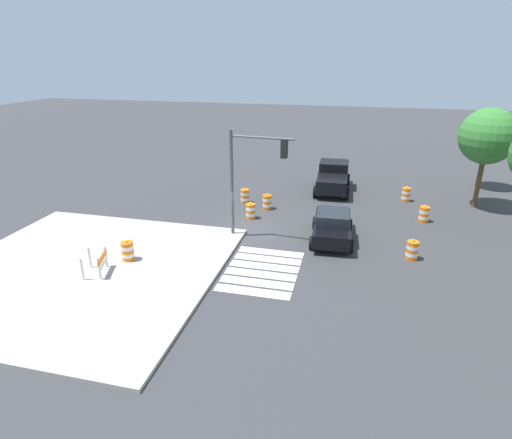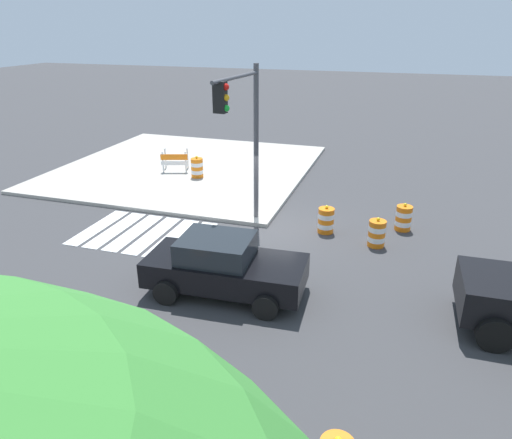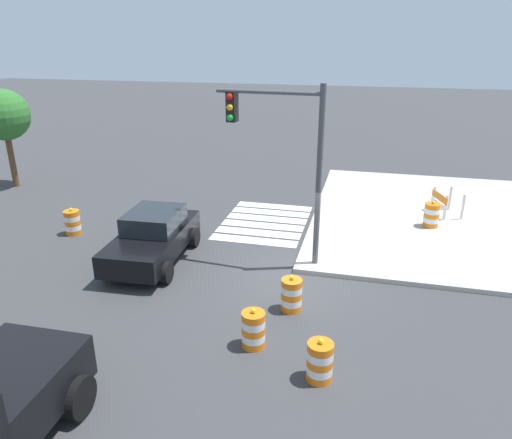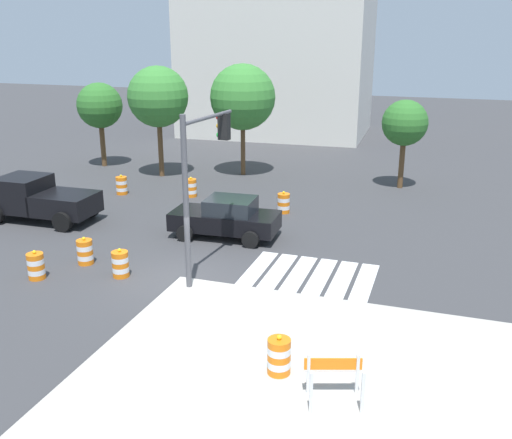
{
  "view_description": "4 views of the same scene",
  "coord_description": "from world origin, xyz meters",
  "px_view_note": "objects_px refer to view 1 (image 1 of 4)",
  "views": [
    {
      "loc": [
        20.26,
        5.45,
        9.14
      ],
      "look_at": [
        0.85,
        0.73,
        1.15
      ],
      "focal_mm": 29.38,
      "sensor_mm": 36.0,
      "label": 1
    },
    {
      "loc": [
        -4.4,
        15.12,
        6.91
      ],
      "look_at": [
        -0.27,
        2.15,
        1.23
      ],
      "focal_mm": 33.3,
      "sensor_mm": 36.0,
      "label": 2
    },
    {
      "loc": [
        -13.07,
        -2.02,
        6.87
      ],
      "look_at": [
        1.03,
        1.43,
        1.27
      ],
      "focal_mm": 33.49,
      "sensor_mm": 36.0,
      "label": 3
    },
    {
      "loc": [
        8.02,
        -16.1,
        8.0
      ],
      "look_at": [
        2.0,
        2.0,
        1.75
      ],
      "focal_mm": 40.69,
      "sensor_mm": 36.0,
      "label": 4
    }
  ],
  "objects_px": {
    "traffic_barrel_median_near": "(406,194)",
    "traffic_barrel_far_curb": "(267,202)",
    "traffic_barrel_lane_center": "(245,196)",
    "construction_barricade": "(99,261)",
    "sports_car": "(332,225)",
    "pickup_truck": "(333,177)",
    "street_tree_streetside_far": "(488,136)",
    "street_tree_corner_lot": "(487,137)",
    "traffic_barrel_crosswalk_end": "(412,250)",
    "traffic_barrel_on_sidewalk": "(128,251)",
    "traffic_barrel_median_far": "(424,214)",
    "traffic_light_pole": "(253,166)",
    "traffic_barrel_near_corner": "(251,211)"
  },
  "relations": [
    {
      "from": "traffic_barrel_median_near",
      "to": "construction_barricade",
      "type": "distance_m",
      "value": 19.46
    },
    {
      "from": "pickup_truck",
      "to": "street_tree_streetside_far",
      "type": "height_order",
      "value": "street_tree_streetside_far"
    },
    {
      "from": "traffic_barrel_lane_center",
      "to": "street_tree_streetside_far",
      "type": "xyz_separation_m",
      "value": [
        -2.7,
        14.38,
        4.01
      ]
    },
    {
      "from": "street_tree_streetside_far",
      "to": "street_tree_corner_lot",
      "type": "bearing_deg",
      "value": 165.19
    },
    {
      "from": "traffic_barrel_crosswalk_end",
      "to": "traffic_barrel_on_sidewalk",
      "type": "distance_m",
      "value": 13.34
    },
    {
      "from": "traffic_barrel_median_near",
      "to": "traffic_barrel_on_sidewalk",
      "type": "distance_m",
      "value": 18.08
    },
    {
      "from": "traffic_barrel_near_corner",
      "to": "traffic_barrel_on_sidewalk",
      "type": "xyz_separation_m",
      "value": [
        6.8,
        -4.14,
        0.15
      ]
    },
    {
      "from": "traffic_barrel_median_near",
      "to": "traffic_barrel_crosswalk_end",
      "type": "bearing_deg",
      "value": -2.95
    },
    {
      "from": "traffic_barrel_far_curb",
      "to": "traffic_light_pole",
      "type": "xyz_separation_m",
      "value": [
        4.56,
        0.24,
        3.46
      ]
    },
    {
      "from": "traffic_barrel_crosswalk_end",
      "to": "street_tree_corner_lot",
      "type": "relative_size",
      "value": 0.2
    },
    {
      "from": "traffic_barrel_crosswalk_end",
      "to": "construction_barricade",
      "type": "height_order",
      "value": "construction_barricade"
    },
    {
      "from": "construction_barricade",
      "to": "sports_car",
      "type": "bearing_deg",
      "value": 123.24
    },
    {
      "from": "street_tree_streetside_far",
      "to": "traffic_barrel_median_near",
      "type": "bearing_deg",
      "value": -91.86
    },
    {
      "from": "traffic_barrel_median_near",
      "to": "construction_barricade",
      "type": "bearing_deg",
      "value": -45.43
    },
    {
      "from": "traffic_barrel_median_far",
      "to": "traffic_barrel_lane_center",
      "type": "bearing_deg",
      "value": -93.76
    },
    {
      "from": "traffic_barrel_lane_center",
      "to": "construction_barricade",
      "type": "height_order",
      "value": "construction_barricade"
    },
    {
      "from": "traffic_barrel_crosswalk_end",
      "to": "traffic_barrel_lane_center",
      "type": "height_order",
      "value": "same"
    },
    {
      "from": "traffic_barrel_median_far",
      "to": "street_tree_streetside_far",
      "type": "height_order",
      "value": "street_tree_streetside_far"
    },
    {
      "from": "traffic_barrel_median_far",
      "to": "traffic_barrel_crosswalk_end",
      "type": "bearing_deg",
      "value": -12.53
    },
    {
      "from": "traffic_barrel_near_corner",
      "to": "street_tree_streetside_far",
      "type": "relative_size",
      "value": 0.17
    },
    {
      "from": "traffic_barrel_median_far",
      "to": "traffic_barrel_lane_center",
      "type": "height_order",
      "value": "same"
    },
    {
      "from": "traffic_barrel_crosswalk_end",
      "to": "traffic_barrel_lane_center",
      "type": "relative_size",
      "value": 1.0
    },
    {
      "from": "traffic_barrel_crosswalk_end",
      "to": "traffic_light_pole",
      "type": "height_order",
      "value": "traffic_light_pole"
    },
    {
      "from": "sports_car",
      "to": "traffic_barrel_median_far",
      "type": "height_order",
      "value": "sports_car"
    },
    {
      "from": "traffic_barrel_near_corner",
      "to": "traffic_barrel_median_near",
      "type": "height_order",
      "value": "same"
    },
    {
      "from": "traffic_barrel_near_corner",
      "to": "traffic_light_pole",
      "type": "bearing_deg",
      "value": 16.87
    },
    {
      "from": "pickup_truck",
      "to": "traffic_barrel_lane_center",
      "type": "distance_m",
      "value": 6.81
    },
    {
      "from": "traffic_barrel_crosswalk_end",
      "to": "pickup_truck",
      "type": "bearing_deg",
      "value": -156.24
    },
    {
      "from": "construction_barricade",
      "to": "traffic_light_pole",
      "type": "bearing_deg",
      "value": 134.67
    },
    {
      "from": "traffic_barrel_lane_center",
      "to": "traffic_barrel_median_near",
      "type": "bearing_deg",
      "value": 105.48
    },
    {
      "from": "traffic_barrel_near_corner",
      "to": "traffic_barrel_lane_center",
      "type": "height_order",
      "value": "same"
    },
    {
      "from": "sports_car",
      "to": "construction_barricade",
      "type": "height_order",
      "value": "sports_car"
    },
    {
      "from": "pickup_truck",
      "to": "street_tree_corner_lot",
      "type": "relative_size",
      "value": 1.03
    },
    {
      "from": "traffic_barrel_near_corner",
      "to": "traffic_barrel_far_curb",
      "type": "relative_size",
      "value": 1.0
    },
    {
      "from": "traffic_barrel_median_near",
      "to": "traffic_barrel_lane_center",
      "type": "height_order",
      "value": "same"
    },
    {
      "from": "traffic_barrel_far_curb",
      "to": "construction_barricade",
      "type": "relative_size",
      "value": 0.72
    },
    {
      "from": "traffic_barrel_median_near",
      "to": "street_tree_corner_lot",
      "type": "bearing_deg",
      "value": 129.61
    },
    {
      "from": "traffic_barrel_crosswalk_end",
      "to": "traffic_barrel_median_near",
      "type": "distance_m",
      "value": 8.72
    },
    {
      "from": "traffic_barrel_far_curb",
      "to": "sports_car",
      "type": "bearing_deg",
      "value": 48.68
    },
    {
      "from": "street_tree_streetside_far",
      "to": "traffic_barrel_median_far",
      "type": "bearing_deg",
      "value": -45.35
    },
    {
      "from": "traffic_barrel_median_near",
      "to": "traffic_barrel_far_curb",
      "type": "relative_size",
      "value": 1.0
    },
    {
      "from": "traffic_barrel_median_far",
      "to": "construction_barricade",
      "type": "relative_size",
      "value": 0.72
    },
    {
      "from": "traffic_barrel_far_curb",
      "to": "street_tree_streetside_far",
      "type": "distance_m",
      "value": 13.8
    },
    {
      "from": "construction_barricade",
      "to": "traffic_barrel_median_near",
      "type": "bearing_deg",
      "value": 134.57
    },
    {
      "from": "traffic_barrel_near_corner",
      "to": "construction_barricade",
      "type": "relative_size",
      "value": 0.72
    },
    {
      "from": "pickup_truck",
      "to": "traffic_barrel_crosswalk_end",
      "type": "distance_m",
      "value": 11.0
    },
    {
      "from": "traffic_barrel_far_curb",
      "to": "street_tree_streetside_far",
      "type": "xyz_separation_m",
      "value": [
        -3.5,
        12.73,
        4.01
      ]
    },
    {
      "from": "street_tree_streetside_far",
      "to": "sports_car",
      "type": "bearing_deg",
      "value": -49.37
    },
    {
      "from": "traffic_barrel_crosswalk_end",
      "to": "traffic_light_pole",
      "type": "relative_size",
      "value": 0.19
    },
    {
      "from": "traffic_barrel_median_near",
      "to": "traffic_barrel_far_curb",
      "type": "xyz_separation_m",
      "value": [
        3.63,
        -8.58,
        0.0
      ]
    }
  ]
}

